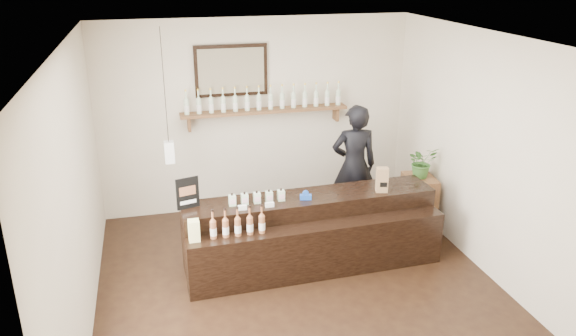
# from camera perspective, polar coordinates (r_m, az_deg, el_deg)

# --- Properties ---
(ground) EXTENTS (5.00, 5.00, 0.00)m
(ground) POSITION_cam_1_polar(r_m,az_deg,el_deg) (6.52, 1.40, -12.44)
(ground) COLOR black
(ground) RESTS_ON ground
(room_shell) EXTENTS (5.00, 5.00, 5.00)m
(room_shell) POSITION_cam_1_polar(r_m,az_deg,el_deg) (5.77, 1.54, 1.88)
(room_shell) COLOR beige
(room_shell) RESTS_ON ground
(back_wall_decor) EXTENTS (2.66, 0.96, 1.69)m
(back_wall_decor) POSITION_cam_1_polar(r_m,az_deg,el_deg) (7.95, -4.09, 7.47)
(back_wall_decor) COLOR brown
(back_wall_decor) RESTS_ON ground
(counter) EXTENTS (3.10, 0.92, 1.01)m
(counter) POSITION_cam_1_polar(r_m,az_deg,el_deg) (6.87, 2.41, -6.68)
(counter) COLOR black
(counter) RESTS_ON ground
(promo_sign) EXTENTS (0.26, 0.09, 0.37)m
(promo_sign) POSITION_cam_1_polar(r_m,az_deg,el_deg) (6.46, -10.16, -2.53)
(promo_sign) COLOR black
(promo_sign) RESTS_ON counter
(paper_bag) EXTENTS (0.16, 0.14, 0.31)m
(paper_bag) POSITION_cam_1_polar(r_m,az_deg,el_deg) (6.92, 9.53, -1.19)
(paper_bag) COLOR olive
(paper_bag) RESTS_ON counter
(tape_dispenser) EXTENTS (0.14, 0.08, 0.11)m
(tape_dispenser) POSITION_cam_1_polar(r_m,az_deg,el_deg) (6.65, 1.81, -2.87)
(tape_dispenser) COLOR #1949B1
(tape_dispenser) RESTS_ON counter
(side_cabinet) EXTENTS (0.43, 0.55, 0.75)m
(side_cabinet) POSITION_cam_1_polar(r_m,az_deg,el_deg) (7.98, 13.10, -3.41)
(side_cabinet) COLOR brown
(side_cabinet) RESTS_ON ground
(potted_plant) EXTENTS (0.43, 0.38, 0.43)m
(potted_plant) POSITION_cam_1_polar(r_m,az_deg,el_deg) (7.76, 13.45, 0.60)
(potted_plant) COLOR #396A2A
(potted_plant) RESTS_ON side_cabinet
(shopkeeper) EXTENTS (0.76, 0.54, 1.95)m
(shopkeeper) POSITION_cam_1_polar(r_m,az_deg,el_deg) (7.75, 6.75, 1.03)
(shopkeeper) COLOR black
(shopkeeper) RESTS_ON ground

